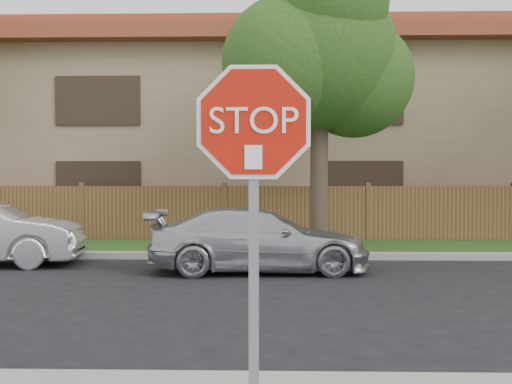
{
  "coord_description": "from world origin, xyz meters",
  "views": [
    {
      "loc": [
        1.31,
        -5.24,
        1.79
      ],
      "look_at": [
        1.2,
        -0.9,
        1.7
      ],
      "focal_mm": 42.0,
      "sensor_mm": 36.0,
      "label": 1
    }
  ],
  "objects": [
    {
      "name": "tree_mid",
      "position": [
        2.52,
        9.57,
        4.87
      ],
      "size": [
        4.8,
        3.9,
        7.35
      ],
      "color": "#382B21",
      "rests_on": "ground"
    },
    {
      "name": "fence",
      "position": [
        0.0,
        11.4,
        0.8
      ],
      "size": [
        70.0,
        0.12,
        1.6
      ],
      "primitive_type": "cube",
      "color": "brown",
      "rests_on": "ground"
    },
    {
      "name": "stop_sign",
      "position": [
        1.2,
        -1.48,
        1.83
      ],
      "size": [
        1.01,
        0.13,
        2.55
      ],
      "color": "gray",
      "rests_on": "sidewalk_near"
    },
    {
      "name": "sedan_right",
      "position": [
        1.07,
        6.28,
        0.62
      ],
      "size": [
        4.33,
        1.95,
        1.23
      ],
      "primitive_type": "imported",
      "rotation": [
        0.0,
        0.0,
        1.62
      ],
      "color": "#B6B8BE",
      "rests_on": "ground"
    },
    {
      "name": "ground",
      "position": [
        0.0,
        0.0,
        0.0
      ],
      "size": [
        90.0,
        90.0,
        0.0
      ],
      "primitive_type": "plane",
      "color": "black",
      "rests_on": "ground"
    },
    {
      "name": "grass_strip",
      "position": [
        0.0,
        9.8,
        0.06
      ],
      "size": [
        70.0,
        3.0,
        0.12
      ],
      "primitive_type": "cube",
      "color": "#1E4714",
      "rests_on": "ground"
    },
    {
      "name": "apartment_building",
      "position": [
        0.0,
        17.0,
        3.53
      ],
      "size": [
        35.2,
        9.2,
        7.2
      ],
      "color": "#927E5B",
      "rests_on": "ground"
    },
    {
      "name": "far_curb",
      "position": [
        0.0,
        8.15,
        0.07
      ],
      "size": [
        70.0,
        0.3,
        0.15
      ],
      "primitive_type": "cube",
      "color": "gray",
      "rests_on": "ground"
    }
  ]
}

